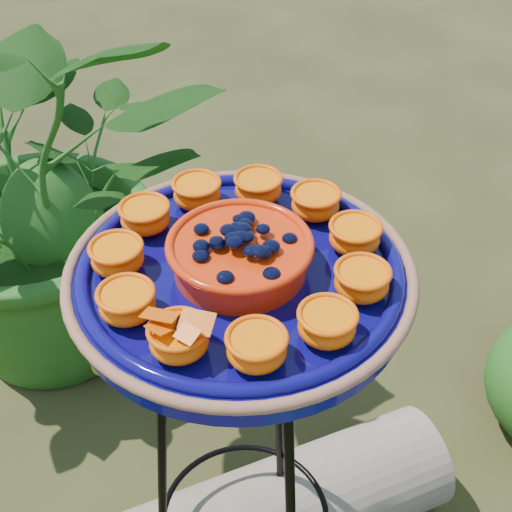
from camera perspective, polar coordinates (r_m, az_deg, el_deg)
name	(u,v)px	position (r m, az deg, el deg)	size (l,w,h in m)	color
tripod_stand	(244,444)	(1.18, -1.00, -14.83)	(0.36, 0.36, 0.85)	black
feeder_dish	(240,270)	(0.90, -1.27, -1.16)	(0.51, 0.51, 0.10)	#0A075B
driftwood_log	(291,507)	(1.59, 2.83, -19.42)	(0.22, 0.22, 0.67)	gray
shrub_back_left	(43,183)	(1.81, -16.70, 5.62)	(0.91, 0.79, 1.02)	#1E5216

